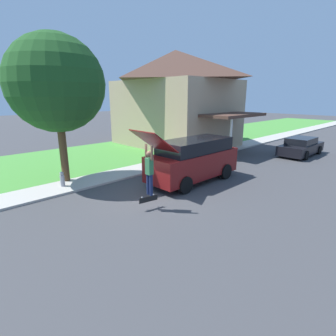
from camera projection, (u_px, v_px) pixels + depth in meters
ground_plane at (151, 196)px, 11.28m from camera, size 120.00×120.00×0.00m
lawn at (143, 150)px, 20.84m from camera, size 10.00×80.00×0.08m
sidewalk at (184, 159)px, 17.78m from camera, size 1.80×80.00×0.10m
house at (175, 97)px, 22.14m from camera, size 12.01×7.91×7.71m
lawn_tree_near at (56, 84)px, 11.86m from camera, size 4.38×4.38×6.81m
suv_parked at (194, 159)px, 12.96m from camera, size 2.02×5.75×2.83m
car_down_street at (301, 147)px, 18.98m from camera, size 1.87×4.44×1.30m
skateboarder at (149, 170)px, 9.47m from camera, size 0.41×0.22×1.89m
skateboard at (148, 199)px, 9.89m from camera, size 0.20×0.80×0.26m
fire_hydrant at (62, 179)px, 12.16m from camera, size 0.20×0.20×0.70m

